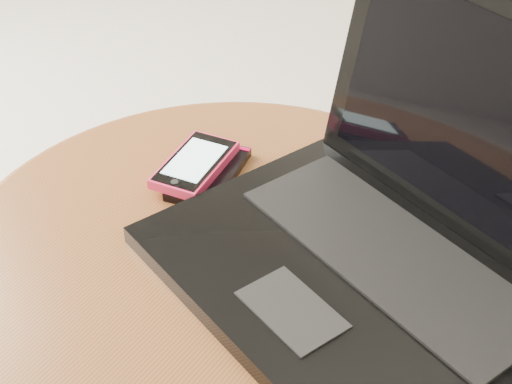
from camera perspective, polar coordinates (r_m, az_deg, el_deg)
The scene contains 4 objects.
table at distance 0.91m, azimuth -1.70°, elevation -8.91°, with size 0.61×0.61×0.48m.
laptop at distance 0.79m, azimuth 9.44°, elevation -3.24°, with size 0.48×0.44×0.26m.
phone_black at distance 0.93m, azimuth -3.41°, elevation 1.34°, with size 0.09×0.13×0.01m.
phone_pink at distance 0.93m, azimuth -4.42°, elevation 2.00°, with size 0.08×0.12×0.01m.
Camera 1 is at (0.45, -0.41, 1.04)m, focal length 55.53 mm.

